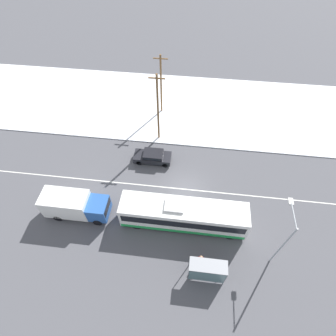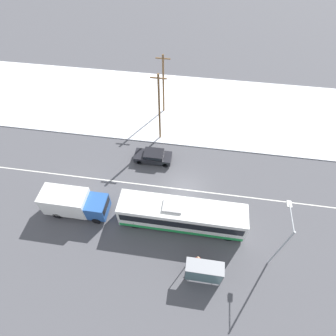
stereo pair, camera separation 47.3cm
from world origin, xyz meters
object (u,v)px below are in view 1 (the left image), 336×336
city_bus (183,215)px  utility_pole_roadside (158,108)px  box_truck (74,205)px  sedan_car (153,156)px  pedestrian_at_stop (201,260)px  utility_pole_snowlot (161,84)px  bus_shelter (208,272)px  streetlamp (285,235)px

city_bus → utility_pole_roadside: (-4.06, 11.64, 3.22)m
box_truck → sedan_car: box_truck is taller
sedan_car → pedestrian_at_stop: 13.18m
box_truck → sedan_car: size_ratio=1.48×
sedan_car → utility_pole_snowlot: utility_pole_snowlot is taller
sedan_car → pedestrian_at_stop: pedestrian_at_stop is taller
box_truck → utility_pole_roadside: utility_pole_roadside is taller
city_bus → pedestrian_at_stop: bearing=-64.6°
sedan_car → bus_shelter: 14.49m
streetlamp → pedestrian_at_stop: bearing=-165.4°
bus_shelter → utility_pole_roadside: 18.25m
city_bus → utility_pole_roadside: size_ratio=1.32×
sedan_car → streetlamp: streetlamp is taller
city_bus → utility_pole_snowlot: (-4.43, 16.98, 2.83)m
city_bus → streetlamp: 9.03m
box_truck → utility_pole_snowlot: bearing=69.7°
pedestrian_at_stop → streetlamp: 7.34m
bus_shelter → utility_pole_snowlot: size_ratio=0.38×
streetlamp → sedan_car: bearing=141.4°
sedan_car → pedestrian_at_stop: (6.12, -11.68, 0.32)m
box_truck → utility_pole_roadside: size_ratio=0.70×
pedestrian_at_stop → streetlamp: streetlamp is taller
bus_shelter → pedestrian_at_stop: bearing=116.3°
pedestrian_at_stop → utility_pole_roadside: (-5.94, 15.61, 3.68)m
bus_shelter → streetlamp: (5.84, 2.82, 2.59)m
sedan_car → utility_pole_roadside: 5.61m
box_truck → sedan_car: bearing=50.4°
sedan_car → streetlamp: bearing=141.4°
utility_pole_roadside → utility_pole_snowlot: utility_pole_roadside is taller
box_truck → utility_pole_roadside: bearing=60.4°
bus_shelter → utility_pole_roadside: utility_pole_roadside is taller
streetlamp → utility_pole_roadside: size_ratio=0.72×
box_truck → utility_pole_roadside: 13.99m
city_bus → box_truck: city_bus is taller
box_truck → pedestrian_at_stop: bearing=-16.5°
city_bus → utility_pole_roadside: utility_pole_roadside is taller
city_bus → bus_shelter: (2.46, -5.12, 0.12)m
pedestrian_at_stop → bus_shelter: bearing=-63.7°
sedan_car → utility_pole_roadside: bearing=-92.5°
utility_pole_roadside → utility_pole_snowlot: 5.37m
city_bus → box_truck: 10.78m
sedan_car → utility_pole_snowlot: size_ratio=0.52×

